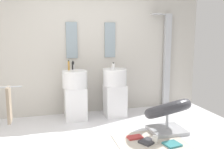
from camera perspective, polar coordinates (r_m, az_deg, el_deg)
name	(u,v)px	position (r m, az deg, el deg)	size (l,w,h in m)	color
ground_plane	(112,144)	(3.85, 0.04, -15.83)	(4.80, 3.60, 0.04)	silver
rear_partition	(91,50)	(5.10, -4.95, 5.73)	(4.80, 0.10, 2.60)	beige
pedestal_sink_left	(75,93)	(4.73, -8.51, -4.35)	(0.47, 0.47, 1.04)	white
pedestal_sink_right	(115,91)	(4.88, 0.66, -3.82)	(0.47, 0.47, 1.04)	white
vanity_mirror_left	(72,40)	(4.97, -9.32, 7.84)	(0.22, 0.03, 0.71)	#8C9EA8
vanity_mirror_right	(110,40)	(5.11, -0.48, 7.99)	(0.22, 0.03, 0.71)	#8C9EA8
shower_column	(166,59)	(5.56, 12.48, 3.56)	(0.49, 0.24, 2.05)	#B7BABF
lounge_chair	(167,112)	(4.21, 12.70, -8.42)	(1.02, 1.02, 0.65)	#B7BABF
towel_rack	(7,106)	(3.72, -23.15, -6.80)	(0.37, 0.22, 0.95)	#B7BABF
area_rug	(151,142)	(3.89, 8.94, -15.23)	(1.03, 0.86, 0.01)	beige
magazine_teal	(172,144)	(3.84, 13.73, -15.39)	(0.22, 0.21, 0.03)	teal
magazine_red	(135,137)	(3.98, 5.33, -14.26)	(0.23, 0.15, 0.03)	#B73838
magazine_charcoal	(148,142)	(3.85, 8.22, -15.11)	(0.23, 0.20, 0.03)	#38383D
coffee_mug	(155,140)	(3.85, 9.93, -14.63)	(0.09, 0.09, 0.10)	white
soap_bottle_amber	(69,66)	(4.71, -9.98, 2.07)	(0.04, 0.04, 0.19)	#C68C38
soap_bottle_white	(113,67)	(4.66, 0.30, 1.86)	(0.05, 0.05, 0.15)	white
soap_bottle_black	(73,65)	(4.80, -9.03, 2.08)	(0.05, 0.05, 0.17)	black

